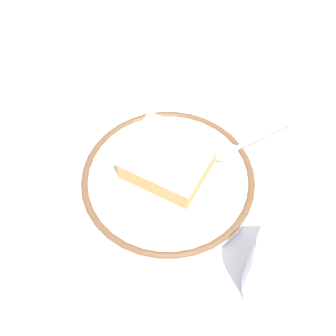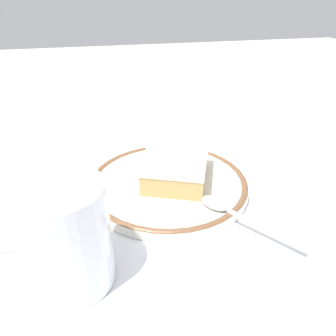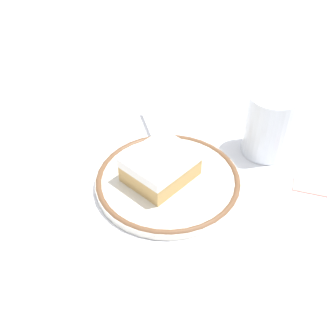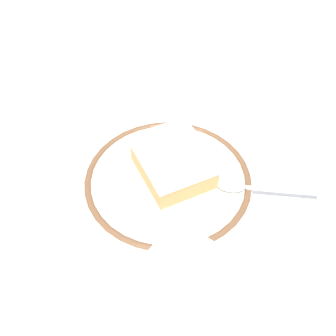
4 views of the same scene
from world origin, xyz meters
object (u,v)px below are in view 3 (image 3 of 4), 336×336
plate (168,180)px  cake_slice (160,166)px  napkin (259,272)px  sugar_packet (311,186)px  cup (269,128)px  spoon (156,136)px

plate → cake_slice: (-0.00, 0.01, 0.03)m
cake_slice → napkin: size_ratio=0.88×
cake_slice → sugar_packet: 0.23m
cup → cake_slice: bearing=134.7°
spoon → cup: 0.18m
plate → cup: bearing=-43.1°
cup → spoon: bearing=104.8°
cup → sugar_packet: 0.11m
spoon → cup: bearing=-75.2°
spoon → cup: (0.05, -0.17, 0.03)m
cup → napkin: size_ratio=0.76×
plate → cake_slice: size_ratio=1.80×
cake_slice → napkin: bearing=-122.5°
cup → sugar_packet: size_ratio=2.07×
cake_slice → sugar_packet: cake_slice is taller
plate → sugar_packet: 0.21m
cup → plate: bearing=136.9°
sugar_packet → plate: bearing=108.2°
cake_slice → sugar_packet: bearing=-72.3°
plate → napkin: plate is taller
spoon → napkin: (-0.19, -0.21, -0.01)m
cup → sugar_packet: cup is taller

